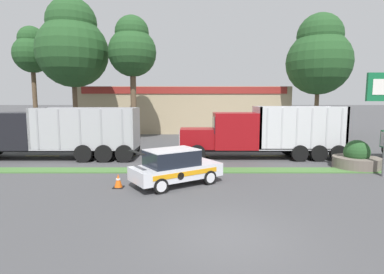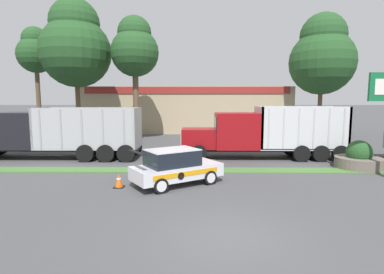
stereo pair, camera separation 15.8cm
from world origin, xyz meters
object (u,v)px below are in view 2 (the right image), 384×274
Objects in this scene: dump_truck_trail at (250,135)px; traffic_cone at (119,181)px; rally_car at (175,167)px; stone_planter at (359,159)px; dump_truck_far_right at (41,134)px.

dump_truck_trail is 17.20× the size of traffic_cone.
rally_car is (-4.70, -6.72, -0.77)m from dump_truck_trail.
rally_car reaches higher than traffic_cone.
stone_planter is 4.07× the size of traffic_cone.
dump_truck_far_right is at bearing 135.75° from traffic_cone.
rally_car is 1.72× the size of stone_planter.
stone_planter is (10.45, 3.53, -0.30)m from rally_car.
dump_truck_trail is at bearing 151.05° from stone_planter.
rally_car is 11.04m from stone_planter.
stone_planter is at bearing 18.69° from rally_car.
traffic_cone is at bearing -44.25° from dump_truck_far_right.
traffic_cone is (7.13, -6.94, -1.34)m from dump_truck_far_right.
rally_car reaches higher than stone_planter.
traffic_cone is at bearing -135.28° from dump_truck_trail.
dump_truck_far_right reaches higher than rally_car.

